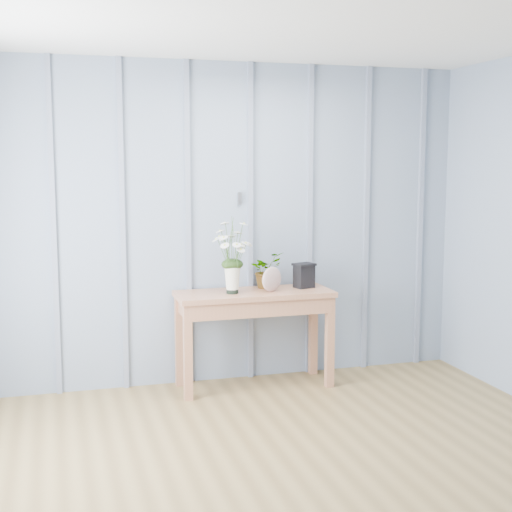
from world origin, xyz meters
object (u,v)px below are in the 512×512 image
object	(u,v)px
sideboard	(254,306)
daisy_vase	(232,246)
felt_disc_vessel	(272,279)
carved_box	(304,275)

from	to	relation	value
sideboard	daisy_vase	size ratio (longest dim) A/B	2.09
felt_disc_vessel	daisy_vase	bearing A→B (deg)	149.68
sideboard	felt_disc_vessel	size ratio (longest dim) A/B	6.20
sideboard	carved_box	xyz separation A→B (m)	(0.42, 0.04, 0.21)
daisy_vase	carved_box	bearing A→B (deg)	7.43
sideboard	carved_box	distance (m)	0.47
sideboard	daisy_vase	distance (m)	0.51
sideboard	felt_disc_vessel	distance (m)	0.25
daisy_vase	carved_box	distance (m)	0.66
felt_disc_vessel	carved_box	size ratio (longest dim) A/B	1.00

